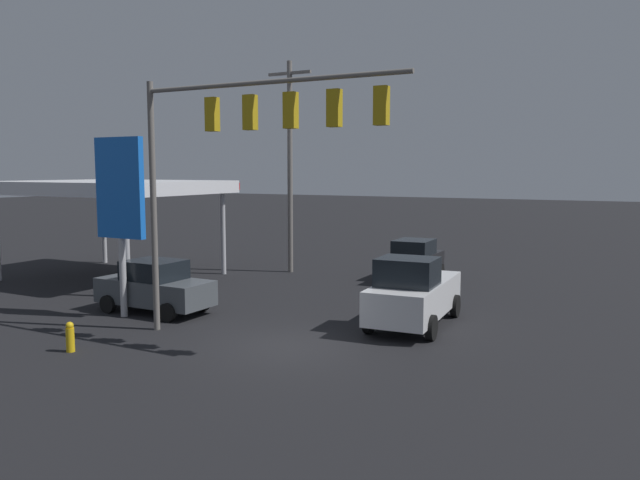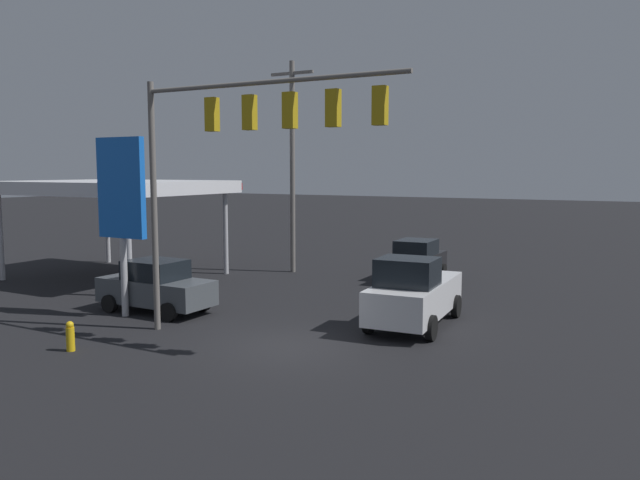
# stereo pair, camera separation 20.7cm
# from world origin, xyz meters

# --- Properties ---
(ground_plane) EXTENTS (200.00, 200.00, 0.00)m
(ground_plane) POSITION_xyz_m (0.00, 0.00, 0.00)
(ground_plane) COLOR black
(traffic_signal_assembly) EXTENTS (8.81, 0.43, 7.98)m
(traffic_signal_assembly) POSITION_xyz_m (1.20, 0.36, 6.19)
(traffic_signal_assembly) COLOR slate
(traffic_signal_assembly) RESTS_ON ground
(utility_pole) EXTENTS (2.40, 0.26, 10.60)m
(utility_pole) POSITION_xyz_m (6.86, -11.73, 5.59)
(utility_pole) COLOR slate
(utility_pole) RESTS_ON ground
(gas_station_canopy) EXTENTS (9.48, 7.78, 4.69)m
(gas_station_canopy) POSITION_xyz_m (13.65, -6.35, 4.35)
(gas_station_canopy) COLOR silver
(gas_station_canopy) RESTS_ON ground
(price_sign) EXTENTS (2.07, 0.27, 6.35)m
(price_sign) POSITION_xyz_m (7.12, -0.47, 4.35)
(price_sign) COLOR #B7B7BC
(price_sign) RESTS_ON ground
(pickup_parked) EXTENTS (2.51, 5.31, 2.40)m
(pickup_parked) POSITION_xyz_m (-2.47, -4.02, 1.11)
(pickup_parked) COLOR silver
(pickup_parked) RESTS_ON ground
(sedan_far) EXTENTS (2.17, 4.45, 1.93)m
(sedan_far) POSITION_xyz_m (0.46, -12.42, 0.95)
(sedan_far) COLOR black
(sedan_far) RESTS_ON ground
(sedan_waiting) EXTENTS (4.42, 2.10, 1.93)m
(sedan_waiting) POSITION_xyz_m (6.61, -1.51, 0.95)
(sedan_waiting) COLOR #474C51
(sedan_waiting) RESTS_ON ground
(fire_hydrant) EXTENTS (0.24, 0.24, 0.88)m
(fire_hydrant) POSITION_xyz_m (5.25, 3.47, 0.44)
(fire_hydrant) COLOR gold
(fire_hydrant) RESTS_ON ground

